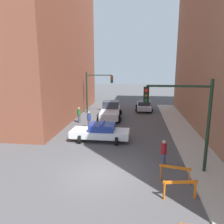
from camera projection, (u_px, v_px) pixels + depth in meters
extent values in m
plane|color=#4C4C4F|center=(99.00, 174.00, 12.30)|extent=(120.00, 120.00, 0.00)
cube|color=#B2ADA3|center=(214.00, 180.00, 11.57)|extent=(2.40, 44.00, 0.12)
cube|color=brown|center=(15.00, 6.00, 24.63)|extent=(14.00, 20.00, 25.09)
cylinder|color=black|center=(208.00, 127.00, 11.88)|extent=(0.18, 0.18, 5.20)
cylinder|color=black|center=(179.00, 86.00, 11.62)|extent=(3.40, 0.12, 0.12)
cube|color=black|center=(146.00, 95.00, 11.92)|extent=(0.30, 0.22, 0.90)
sphere|color=red|center=(147.00, 90.00, 11.72)|extent=(0.18, 0.18, 0.18)
sphere|color=#4C3D0C|center=(146.00, 95.00, 11.78)|extent=(0.18, 0.18, 0.18)
sphere|color=#0C4219|center=(146.00, 100.00, 11.83)|extent=(0.18, 0.18, 0.18)
cylinder|color=black|center=(87.00, 93.00, 27.69)|extent=(0.18, 0.18, 5.20)
cylinder|color=black|center=(99.00, 75.00, 27.04)|extent=(3.20, 0.12, 0.12)
cube|color=black|center=(112.00, 79.00, 26.96)|extent=(0.30, 0.22, 0.90)
sphere|color=red|center=(112.00, 77.00, 26.76)|extent=(0.18, 0.18, 0.18)
sphere|color=#4C3D0C|center=(112.00, 79.00, 26.81)|extent=(0.18, 0.18, 0.18)
sphere|color=#0C4219|center=(112.00, 81.00, 26.87)|extent=(0.18, 0.18, 0.18)
cube|color=white|center=(100.00, 133.00, 17.68)|extent=(4.73, 1.93, 0.55)
cube|color=navy|center=(102.00, 127.00, 17.55)|extent=(2.00, 1.66, 0.52)
cylinder|color=black|center=(80.00, 139.00, 17.11)|extent=(0.23, 0.66, 0.66)
cylinder|color=black|center=(85.00, 133.00, 18.76)|extent=(0.23, 0.66, 0.66)
cylinder|color=black|center=(117.00, 141.00, 16.72)|extent=(0.23, 0.66, 0.66)
cylinder|color=black|center=(119.00, 134.00, 18.37)|extent=(0.23, 0.66, 0.66)
cube|color=#2633BF|center=(102.00, 123.00, 17.48)|extent=(0.22, 1.39, 0.12)
cube|color=silver|center=(110.00, 113.00, 24.69)|extent=(2.31, 5.51, 0.70)
cube|color=#2D333D|center=(111.00, 104.00, 25.58)|extent=(1.94, 1.83, 0.80)
cylinder|color=black|center=(104.00, 112.00, 26.45)|extent=(0.81, 0.31, 0.80)
cylinder|color=black|center=(119.00, 113.00, 26.34)|extent=(0.81, 0.31, 0.80)
cylinder|color=black|center=(101.00, 119.00, 23.18)|extent=(0.81, 0.31, 0.80)
cylinder|color=black|center=(118.00, 119.00, 23.07)|extent=(0.81, 0.31, 0.80)
cube|color=silver|center=(144.00, 106.00, 29.32)|extent=(1.81, 4.30, 0.52)
cube|color=#232833|center=(144.00, 103.00, 29.04)|extent=(1.59, 1.81, 0.48)
cylinder|color=black|center=(138.00, 106.00, 30.76)|extent=(0.62, 0.22, 0.62)
cylinder|color=black|center=(150.00, 107.00, 30.57)|extent=(0.62, 0.22, 0.62)
cylinder|color=black|center=(138.00, 110.00, 28.17)|extent=(0.62, 0.22, 0.62)
cylinder|color=black|center=(151.00, 110.00, 27.98)|extent=(0.62, 0.22, 0.62)
cylinder|color=#474C66|center=(89.00, 124.00, 21.17)|extent=(0.31, 0.31, 0.82)
cylinder|color=navy|center=(89.00, 117.00, 21.02)|extent=(0.40, 0.40, 0.62)
sphere|color=tan|center=(89.00, 113.00, 20.93)|extent=(0.24, 0.24, 0.22)
cylinder|color=#474C66|center=(79.00, 119.00, 23.17)|extent=(0.39, 0.39, 0.82)
cylinder|color=#236633|center=(79.00, 112.00, 23.02)|extent=(0.51, 0.51, 0.62)
sphere|color=tan|center=(79.00, 108.00, 22.93)|extent=(0.31, 0.31, 0.22)
cylinder|color=#474C66|center=(163.00, 160.00, 13.18)|extent=(0.35, 0.35, 0.82)
cylinder|color=maroon|center=(164.00, 149.00, 13.03)|extent=(0.45, 0.45, 0.62)
sphere|color=tan|center=(164.00, 142.00, 12.94)|extent=(0.28, 0.28, 0.22)
cube|color=orange|center=(180.00, 182.00, 9.88)|extent=(1.59, 0.31, 0.14)
cube|color=orange|center=(164.00, 190.00, 9.93)|extent=(0.07, 0.17, 0.90)
cube|color=orange|center=(195.00, 189.00, 9.99)|extent=(0.07, 0.17, 0.90)
cube|color=orange|center=(175.00, 167.00, 11.30)|extent=(1.58, 0.37, 0.14)
cube|color=orange|center=(161.00, 172.00, 11.60)|extent=(0.08, 0.17, 0.90)
cube|color=orange|center=(189.00, 176.00, 11.15)|extent=(0.08, 0.17, 0.90)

